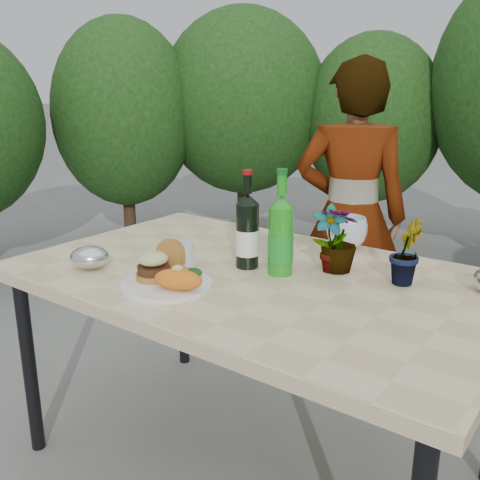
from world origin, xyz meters
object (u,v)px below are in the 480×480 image
Objects in this scene: wine_bottle at (247,232)px; person at (350,217)px; dinner_plate at (167,285)px; patio_table at (254,288)px.

wine_bottle is 0.23× the size of person.
wine_bottle is at bearing 68.54° from person.
person reaches higher than wine_bottle.
person reaches higher than dinner_plate.
person is (-0.10, 0.95, 0.05)m from patio_table.
person is at bearing 88.28° from dinner_plate.
patio_table is 1.08× the size of person.
patio_table is at bearing 63.38° from dinner_plate.
wine_bottle reaches higher than dinner_plate.
person reaches higher than patio_table.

